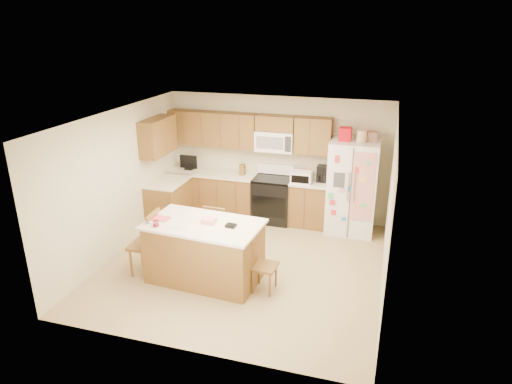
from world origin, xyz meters
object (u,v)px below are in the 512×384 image
(windsor_chair_left, at_px, (146,244))
(windsor_chair_back, at_px, (218,232))
(stove, at_px, (273,199))
(island, at_px, (205,251))
(windsor_chair_right, at_px, (263,265))
(refrigerator, at_px, (352,186))

(windsor_chair_left, xyz_separation_m, windsor_chair_back, (0.90, 0.85, -0.05))
(stove, relative_size, island, 0.62)
(stove, height_order, windsor_chair_left, stove)
(windsor_chair_right, bearing_deg, island, 176.49)
(windsor_chair_left, height_order, windsor_chair_right, windsor_chair_left)
(island, bearing_deg, stove, 79.95)
(refrigerator, relative_size, windsor_chair_back, 2.10)
(stove, xyz_separation_m, refrigerator, (1.57, -0.06, 0.45))
(refrigerator, bearing_deg, stove, 177.70)
(windsor_chair_back, xyz_separation_m, windsor_chair_right, (1.03, -0.82, -0.04))
(refrigerator, height_order, windsor_chair_left, refrigerator)
(stove, relative_size, windsor_chair_left, 1.05)
(stove, bearing_deg, refrigerator, -2.30)
(stove, bearing_deg, island, -100.05)
(windsor_chair_back, bearing_deg, stove, 73.87)
(island, distance_m, windsor_chair_right, 0.97)
(refrigerator, bearing_deg, windsor_chair_back, -140.68)
(island, relative_size, windsor_chair_back, 1.88)
(island, xyz_separation_m, windsor_chair_back, (-0.06, 0.76, -0.03))
(refrigerator, xyz_separation_m, windsor_chair_left, (-2.99, -2.56, -0.41))
(refrigerator, xyz_separation_m, windsor_chair_back, (-2.08, -1.71, -0.46))
(island, height_order, windsor_chair_back, island)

